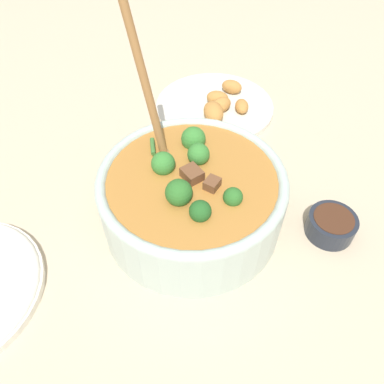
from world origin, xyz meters
name	(u,v)px	position (x,y,z in m)	size (l,w,h in m)	color
ground_plane	(192,219)	(0.00, 0.00, 0.00)	(4.00, 4.00, 0.00)	#C6B293
stew_bowl	(192,195)	(0.00, 0.00, 0.06)	(0.27, 0.27, 0.30)	#B2C6BC
condiment_bowl	(331,224)	(-0.08, -0.20, 0.02)	(0.07, 0.07, 0.04)	#232833
food_plate	(216,105)	(0.27, -0.13, 0.01)	(0.25, 0.25, 0.05)	silver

